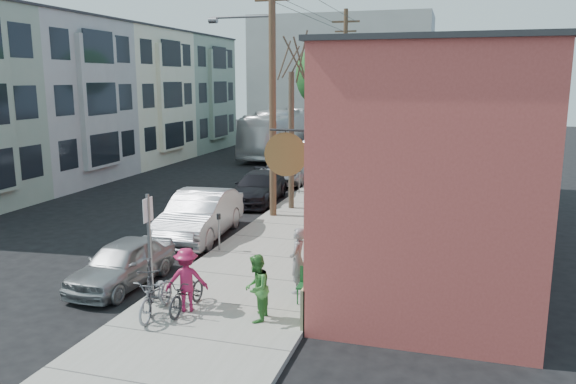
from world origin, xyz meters
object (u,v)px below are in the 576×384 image
(sign_post, at_px, (149,238))
(bus, at_px, (283,133))
(car_0, at_px, (122,263))
(parking_meter_far, at_px, (299,176))
(patio_chair_b, at_px, (321,268))
(parked_bike_a, at_px, (150,285))
(car_4, at_px, (316,154))
(car_3, at_px, (292,168))
(tree_bare, at_px, (291,141))
(tree_leafy_mid, at_px, (331,76))
(patron_grey, at_px, (298,260))
(car_2, at_px, (258,188))
(patron_green, at_px, (256,288))
(patio_chair_a, at_px, (307,286))
(car_1, at_px, (200,215))
(cyclist, at_px, (187,280))
(parked_bike_b, at_px, (156,295))
(utility_pole_near, at_px, (271,87))
(tree_leafy_far, at_px, (361,71))
(parking_meter_near, at_px, (219,226))

(sign_post, height_order, bus, bus)
(car_0, bearing_deg, parking_meter_far, 86.13)
(patio_chair_b, height_order, parked_bike_a, parked_bike_a)
(parking_meter_far, xyz_separation_m, car_4, (-1.45, 9.57, -0.12))
(parking_meter_far, bearing_deg, car_3, 111.44)
(tree_bare, height_order, car_3, tree_bare)
(tree_leafy_mid, relative_size, patron_grey, 4.39)
(tree_bare, relative_size, car_2, 1.21)
(patron_green, bearing_deg, patio_chair_b, 158.02)
(patio_chair_a, xyz_separation_m, car_4, (-5.36, 23.04, 0.27))
(patio_chair_a, bearing_deg, car_1, 135.17)
(patron_grey, relative_size, car_1, 0.34)
(cyclist, bearing_deg, parked_bike_a, -15.97)
(parking_meter_far, relative_size, parked_bike_b, 0.66)
(car_3, bearing_deg, patron_grey, -71.15)
(patio_chair_b, relative_size, patron_grey, 0.50)
(parked_bike_b, bearing_deg, car_0, 132.47)
(utility_pole_near, xyz_separation_m, patio_chair_b, (3.80, -7.19, -4.82))
(car_0, bearing_deg, utility_pole_near, 81.75)
(cyclist, distance_m, car_1, 6.95)
(utility_pole_near, xyz_separation_m, tree_bare, (0.41, 1.51, -2.32))
(tree_leafy_far, height_order, patio_chair_a, tree_leafy_far)
(parking_meter_near, distance_m, car_3, 13.76)
(cyclist, xyz_separation_m, car_2, (-2.68, 12.79, -0.24))
(car_4, bearing_deg, utility_pole_near, -82.66)
(tree_leafy_far, bearing_deg, parked_bike_b, -89.83)
(utility_pole_near, distance_m, car_4, 15.16)
(parked_bike_b, bearing_deg, patron_grey, 33.34)
(utility_pole_near, bearing_deg, patio_chair_b, -62.16)
(tree_bare, height_order, parked_bike_a, tree_bare)
(car_4, bearing_deg, parked_bike_b, -84.16)
(tree_leafy_mid, bearing_deg, utility_pole_near, -92.50)
(cyclist, height_order, bus, bus)
(patio_chair_b, bearing_deg, car_2, 93.98)
(parking_meter_near, relative_size, tree_leafy_mid, 0.16)
(parking_meter_far, distance_m, cyclist, 14.84)
(bus, bearing_deg, car_4, -52.06)
(sign_post, xyz_separation_m, patio_chair_a, (3.81, 1.05, -1.24))
(patio_chair_b, xyz_separation_m, car_3, (-5.39, 15.70, 0.18))
(tree_bare, relative_size, car_4, 1.13)
(tree_leafy_far, bearing_deg, cyclist, -88.70)
(car_1, bearing_deg, tree_leafy_mid, 75.98)
(patron_grey, bearing_deg, car_2, -155.16)
(sign_post, distance_m, car_1, 6.42)
(tree_leafy_mid, bearing_deg, tree_bare, -90.00)
(bus, bearing_deg, car_0, -82.39)
(car_2, bearing_deg, tree_leafy_far, 79.85)
(tree_leafy_mid, bearing_deg, car_4, 111.81)
(patio_chair_a, bearing_deg, tree_bare, 107.07)
(parking_meter_near, bearing_deg, sign_post, -88.74)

